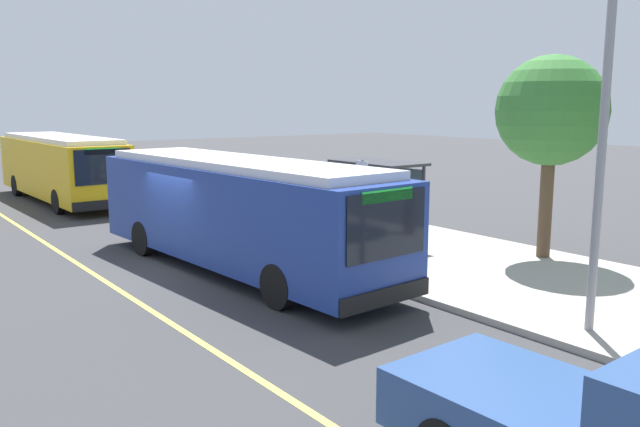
{
  "coord_description": "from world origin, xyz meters",
  "views": [
    {
      "loc": [
        15.73,
        -7.25,
        4.33
      ],
      "look_at": [
        3.77,
        1.75,
        1.79
      ],
      "focal_mm": 36.24,
      "sensor_mm": 36.0,
      "label": 1
    }
  ],
  "objects": [
    {
      "name": "route_sign_post",
      "position": [
        3.42,
        3.35,
        1.96
      ],
      "size": [
        0.44,
        0.08,
        2.8
      ],
      "color": "#333338",
      "rests_on": "sidewalk_curb"
    },
    {
      "name": "transit_bus_second",
      "position": [
        -14.24,
        0.8,
        1.62
      ],
      "size": [
        10.98,
        2.76,
        2.95
      ],
      "color": "gold",
      "rests_on": "ground_plane"
    },
    {
      "name": "sidewalk_curb",
      "position": [
        0.0,
        6.0,
        0.07
      ],
      "size": [
        44.0,
        6.4,
        0.15
      ],
      "primitive_type": "cube",
      "color": "#A8A399",
      "rests_on": "ground_plane"
    },
    {
      "name": "pedestrian_commuter",
      "position": [
        1.02,
        4.11,
        1.12
      ],
      "size": [
        0.24,
        0.4,
        1.69
      ],
      "color": "#282D47",
      "rests_on": "sidewalk_curb"
    },
    {
      "name": "bus_shelter",
      "position": [
        1.0,
        6.05,
        1.92
      ],
      "size": [
        2.9,
        1.6,
        2.48
      ],
      "color": "#333338",
      "rests_on": "sidewalk_curb"
    },
    {
      "name": "street_tree_near_shelter",
      "position": [
        5.48,
        8.23,
        4.13
      ],
      "size": [
        2.96,
        2.96,
        5.49
      ],
      "color": "brown",
      "rests_on": "sidewalk_curb"
    },
    {
      "name": "transit_bus_main",
      "position": [
        1.19,
        1.01,
        1.62
      ],
      "size": [
        10.94,
        3.17,
        2.95
      ],
      "color": "navy",
      "rests_on": "ground_plane"
    },
    {
      "name": "utility_pole",
      "position": [
        9.51,
        3.76,
        3.35
      ],
      "size": [
        0.16,
        0.16,
        6.4
      ],
      "primitive_type": "cylinder",
      "color": "gray",
      "rests_on": "sidewalk_curb"
    },
    {
      "name": "waiting_bench",
      "position": [
        1.31,
        6.06,
        0.63
      ],
      "size": [
        1.6,
        0.48,
        0.95
      ],
      "color": "brown",
      "rests_on": "sidewalk_curb"
    },
    {
      "name": "ground_plane",
      "position": [
        0.0,
        0.0,
        0.0
      ],
      "size": [
        120.0,
        120.0,
        0.0
      ],
      "primitive_type": "plane",
      "color": "#38383A"
    },
    {
      "name": "lane_stripe_center",
      "position": [
        0.0,
        -2.2,
        0.0
      ],
      "size": [
        36.0,
        0.14,
        0.01
      ],
      "primitive_type": "cube",
      "color": "#E0D64C",
      "rests_on": "ground_plane"
    }
  ]
}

